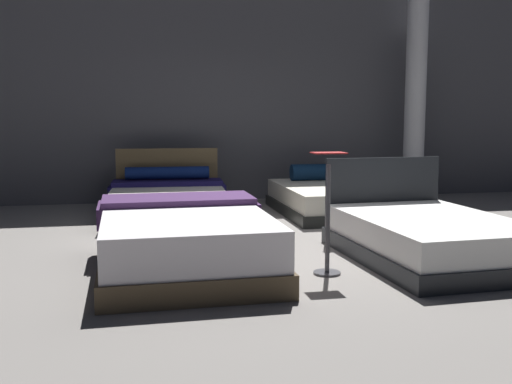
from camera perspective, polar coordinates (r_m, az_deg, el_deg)
ground_plane at (r=6.69m, az=2.94°, el=-4.73°), size 18.00×18.00×0.02m
showroom_back_wall at (r=9.84m, az=-1.89°, el=9.45°), size 18.00×0.06×3.50m
bed_0 at (r=5.38m, az=-6.78°, el=-4.69°), size 1.56×2.11×0.59m
bed_1 at (r=6.03m, az=16.19°, el=-4.16°), size 1.56×2.20×0.92m
bed_2 at (r=8.23m, az=-8.38°, el=-0.93°), size 1.74×2.14×0.89m
bed_3 at (r=8.58m, az=7.46°, el=-0.61°), size 1.55×2.16×0.65m
price_sign at (r=5.25m, az=6.85°, el=-3.38°), size 0.28×0.24×1.07m
support_pillar at (r=10.17m, az=14.97°, el=9.14°), size 0.34×0.34×3.50m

